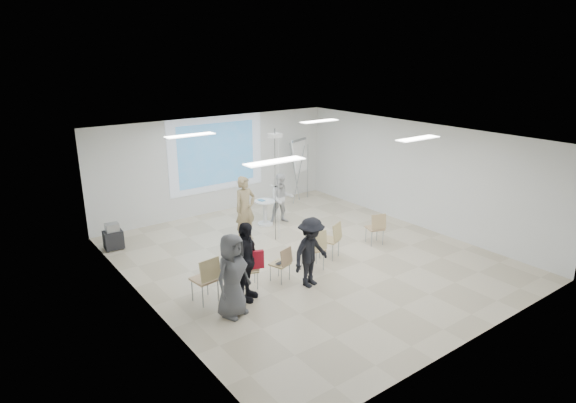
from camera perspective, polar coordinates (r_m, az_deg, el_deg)
floor at (r=12.01m, az=2.29°, el=-6.86°), size 8.00×9.00×0.10m
ceiling at (r=11.09m, az=2.48°, el=7.89°), size 8.00×9.00×0.10m
wall_back at (r=15.14m, az=-8.50°, el=4.34°), size 8.00×0.10×3.00m
wall_left at (r=9.58m, az=-16.90°, el=-4.07°), size 0.10×9.00×3.00m
wall_right at (r=14.26m, az=15.19°, el=3.09°), size 0.10×9.00×3.00m
projection_halo at (r=15.01m, az=-8.44°, el=5.59°), size 3.20×0.01×2.30m
projection_image at (r=15.00m, az=-8.41°, el=5.59°), size 2.60×0.01×1.90m
pedestal_table at (r=14.04m, az=-2.73°, el=-1.12°), size 0.65×0.65×0.76m
player_left at (r=12.76m, az=-5.12°, el=-0.36°), size 0.78×0.57×2.00m
player_right at (r=14.09m, az=-0.76°, el=0.67°), size 0.97×0.88×1.64m
controller_left at (r=12.97m, az=-5.06°, el=1.39°), size 0.05×0.12×0.04m
controller_right at (r=14.11m, az=-1.95°, el=1.89°), size 0.08×0.12×0.04m
chair_far_left at (r=9.85m, az=-9.61°, el=-8.73°), size 0.52×0.55×0.99m
chair_left_mid at (r=10.34m, az=-4.60°, el=-7.84°), size 0.50×0.52×0.82m
chair_left_inner at (r=10.61m, az=-0.67°, el=-7.14°), size 0.48×0.50×0.80m
chair_center at (r=11.11m, az=3.16°, el=-5.32°), size 0.57×0.60×1.00m
chair_right_inner at (r=11.79m, az=5.29°, el=-4.25°), size 0.58×0.60×0.92m
chair_right_far at (r=12.76m, az=10.43°, el=-2.90°), size 0.52×0.54×0.87m
red_jacket at (r=10.13m, az=-4.04°, el=-6.91°), size 0.42×0.23×0.39m
laptop at (r=10.68m, az=-1.03°, el=-7.22°), size 0.35×0.29×0.02m
audience_left at (r=9.72m, az=-5.07°, el=-6.49°), size 1.30×1.17×1.92m
audience_mid at (r=10.29m, az=2.74°, el=-5.51°), size 1.25×0.85×1.76m
audience_outer at (r=9.21m, az=-6.64°, el=-8.15°), size 1.05×0.86×1.86m
flipchart_easel at (r=15.97m, az=1.44°, el=5.42°), size 0.87×0.69×2.11m
av_cart at (r=13.14m, az=-20.01°, el=-4.02°), size 0.48×0.40×0.69m
ceiling_projector at (r=12.39m, az=-1.55°, el=7.22°), size 0.30×0.25×3.00m
fluor_panel_nw at (r=11.74m, az=-11.51°, el=7.70°), size 1.20×0.30×0.02m
fluor_panel_ne at (r=13.89m, az=3.74°, el=9.48°), size 1.20×0.30×0.02m
fluor_panel_sw at (r=8.75m, az=-1.57°, el=4.76°), size 1.20×0.30×0.02m
fluor_panel_se at (r=11.47m, az=15.16°, el=7.22°), size 1.20×0.30×0.02m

